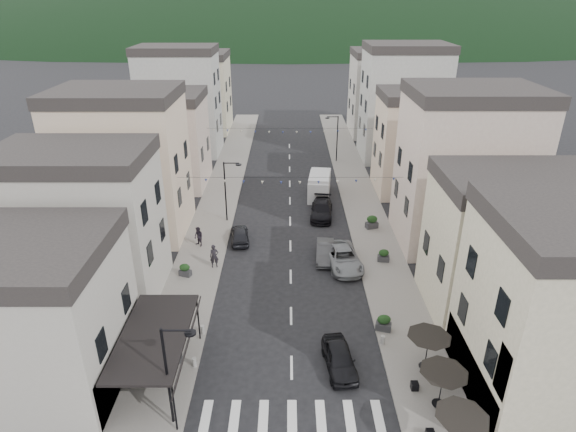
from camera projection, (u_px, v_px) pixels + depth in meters
name	position (u px, v px, depth m)	size (l,w,h in m)	color
sidewalk_left	(221.00, 197.00, 51.89)	(4.00, 76.00, 0.12)	slate
sidewalk_right	(359.00, 197.00, 51.90)	(4.00, 76.00, 0.12)	slate
hill_backdrop	(288.00, 28.00, 294.77)	(640.00, 360.00, 70.00)	black
boutique_building	(3.00, 323.00, 25.76)	(12.00, 8.00, 8.00)	#AFAAA1
boutique_awning	(159.00, 336.00, 26.14)	(3.77, 7.50, 3.28)	black
buildings_row_left	(162.00, 128.00, 54.54)	(10.20, 54.16, 14.00)	#AFAAA1
buildings_row_right	(420.00, 129.00, 53.42)	(10.20, 54.16, 14.50)	#BBB494
cafe_terrace	(443.00, 376.00, 24.47)	(2.50, 8.10, 2.53)	black
streetlamp_left_near	(172.00, 367.00, 23.17)	(1.70, 0.56, 6.00)	black
streetlamp_left_far	(228.00, 186.00, 44.92)	(1.70, 0.56, 6.00)	black
streetlamp_right_far	(335.00, 134.00, 61.23)	(1.70, 0.56, 6.00)	black
bollards	(292.00, 368.00, 27.73)	(11.66, 10.26, 0.60)	gray
bunting_near	(290.00, 181.00, 40.47)	(19.00, 0.28, 0.62)	black
bunting_far	(290.00, 131.00, 54.97)	(19.00, 0.28, 0.62)	black
parked_car_a	(339.00, 358.00, 28.07)	(1.63, 4.06, 1.38)	black
parked_car_b	(325.00, 252.00, 39.66)	(1.42, 4.08, 1.34)	#37373A
parked_car_c	(343.00, 258.00, 38.59)	(2.48, 5.38, 1.49)	gray
parked_car_d	(322.00, 210.00, 47.15)	(2.06, 5.08, 1.47)	black
parked_car_e	(240.00, 235.00, 42.46)	(1.57, 3.89, 1.33)	black
delivery_van	(319.00, 185.00, 51.74)	(2.80, 5.66, 2.61)	silver
pedestrian_a	(214.00, 256.00, 38.14)	(0.71, 0.46, 1.94)	black
pedestrian_b	(199.00, 237.00, 41.36)	(0.85, 0.67, 1.76)	#261F2A
planter_la	(173.00, 354.00, 28.42)	(1.10, 0.77, 1.11)	#2A2B2D
planter_lb	(185.00, 270.00, 37.14)	(1.03, 0.77, 1.03)	#303033
planter_ra	(384.00, 323.00, 31.15)	(1.12, 0.82, 1.12)	#303032
planter_rb	(384.00, 255.00, 39.16)	(1.01, 0.65, 1.06)	#313134
planter_rc	(372.00, 222.00, 44.66)	(1.25, 0.93, 1.25)	#323234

